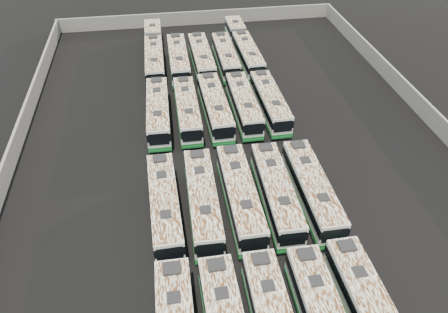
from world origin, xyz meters
TOP-DOWN VIEW (x-y plane):
  - ground at (0.00, 0.00)m, footprint 140.00×140.00m
  - perimeter_wall at (0.00, 0.00)m, footprint 45.20×73.20m
  - bus_midfront_far_left at (-7.74, -7.29)m, footprint 2.58×11.14m
  - bus_midfront_left at (-4.50, -7.32)m, footprint 2.61×11.33m
  - bus_midfront_center at (-1.23, -7.23)m, footprint 2.44×11.45m
  - bus_midfront_right at (1.96, -7.29)m, footprint 2.63×11.31m
  - bus_midfront_far_right at (5.15, -7.43)m, footprint 2.44×11.34m
  - bus_midback_far_left at (-7.67, 7.48)m, footprint 2.67×11.37m
  - bus_midback_left at (-4.44, 7.45)m, footprint 2.37×11.01m
  - bus_midback_center at (-1.31, 7.51)m, footprint 2.70×11.47m
  - bus_midback_right at (2.00, 7.63)m, footprint 2.36×11.02m
  - bus_midback_far_right at (5.08, 7.62)m, footprint 2.43×10.99m
  - bus_back_far_left at (-7.59, 23.25)m, footprint 2.62×17.55m
  - bus_back_left at (-4.45, 20.10)m, footprint 2.51×11.43m
  - bus_back_center at (-1.32, 20.05)m, footprint 2.55×11.37m
  - bus_back_right at (1.96, 20.10)m, footprint 2.37×10.95m
  - bus_back_far_right at (5.02, 23.06)m, footprint 2.58×17.13m

SIDE VIEW (x-z plane):
  - ground at x=0.00m, z-range 0.00..0.00m
  - perimeter_wall at x=0.00m, z-range 0.00..2.20m
  - bus_back_right at x=1.96m, z-range 0.03..3.12m
  - bus_midback_far_right at x=5.08m, z-range 0.03..3.12m
  - bus_back_far_right at x=5.02m, z-range 0.03..3.13m
  - bus_midback_left at x=-4.44m, z-range 0.03..3.13m
  - bus_midback_right at x=2.00m, z-range 0.03..3.14m
  - bus_midfront_far_left at x=-7.74m, z-range 0.04..3.16m
  - bus_midfront_right at x=1.96m, z-range 0.04..3.21m
  - bus_back_far_left at x=-7.59m, z-range 0.03..3.21m
  - bus_midfront_left at x=-4.50m, z-range 0.04..3.21m
  - bus_midback_far_left at x=-7.67m, z-range 0.04..3.22m
  - bus_midfront_far_right at x=5.15m, z-range 0.04..3.23m
  - bus_back_center at x=-1.32m, z-range 0.04..3.23m
  - bus_back_left at x=-4.45m, z-range 0.04..3.25m
  - bus_midback_center at x=-1.31m, z-range 0.04..3.25m
  - bus_midfront_center at x=-1.23m, z-range 0.04..3.26m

